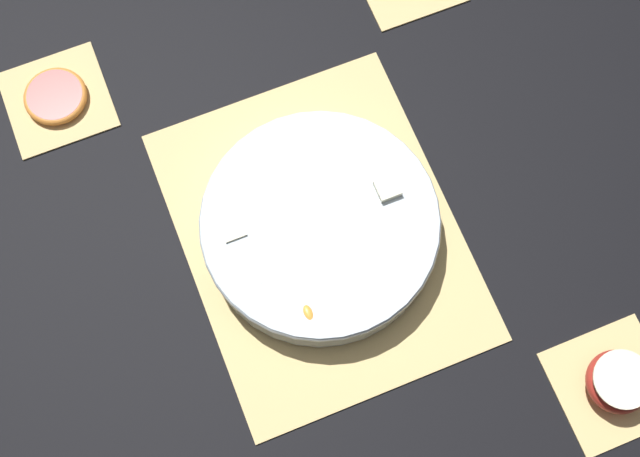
% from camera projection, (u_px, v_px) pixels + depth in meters
% --- Properties ---
extents(ground_plane, '(6.00, 6.00, 0.00)m').
position_uv_depth(ground_plane, '(320.00, 235.00, 1.17)').
color(ground_plane, black).
extents(bamboo_mat_center, '(0.44, 0.35, 0.01)m').
position_uv_depth(bamboo_mat_center, '(320.00, 235.00, 1.17)').
color(bamboo_mat_center, '#D6B775').
rests_on(bamboo_mat_center, ground_plane).
extents(coaster_mat_near_left, '(0.14, 0.14, 0.01)m').
position_uv_depth(coaster_mat_near_left, '(612.00, 385.00, 1.11)').
color(coaster_mat_near_left, '#D6B775').
rests_on(coaster_mat_near_left, ground_plane).
extents(coaster_mat_far_right, '(0.14, 0.14, 0.01)m').
position_uv_depth(coaster_mat_far_right, '(57.00, 99.00, 1.23)').
color(coaster_mat_far_right, '#D6B775').
rests_on(coaster_mat_far_right, ground_plane).
extents(fruit_salad_bowl, '(0.30, 0.30, 0.07)m').
position_uv_depth(fruit_salad_bowl, '(320.00, 226.00, 1.13)').
color(fruit_salad_bowl, silver).
rests_on(fruit_salad_bowl, bamboo_mat_center).
extents(apple_half, '(0.08, 0.08, 0.04)m').
position_uv_depth(apple_half, '(618.00, 382.00, 1.08)').
color(apple_half, '#B72D23').
rests_on(apple_half, coaster_mat_near_left).
extents(grapefruit_slice, '(0.09, 0.09, 0.01)m').
position_uv_depth(grapefruit_slice, '(55.00, 96.00, 1.22)').
color(grapefruit_slice, '#B2231E').
rests_on(grapefruit_slice, coaster_mat_far_right).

